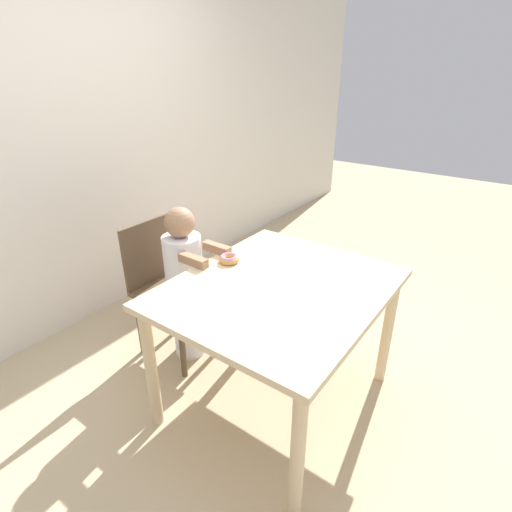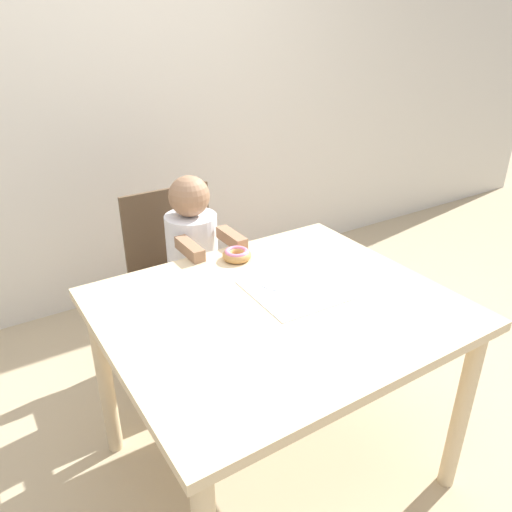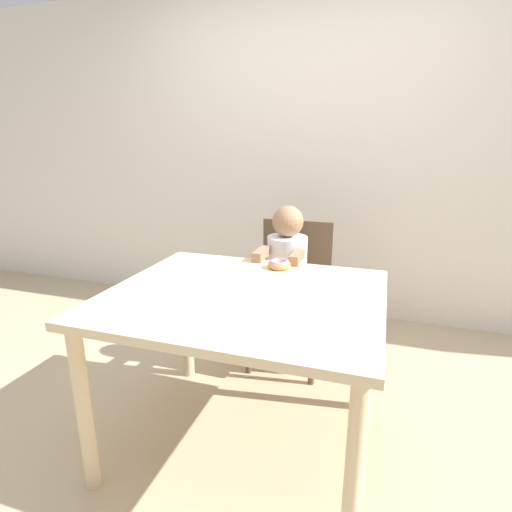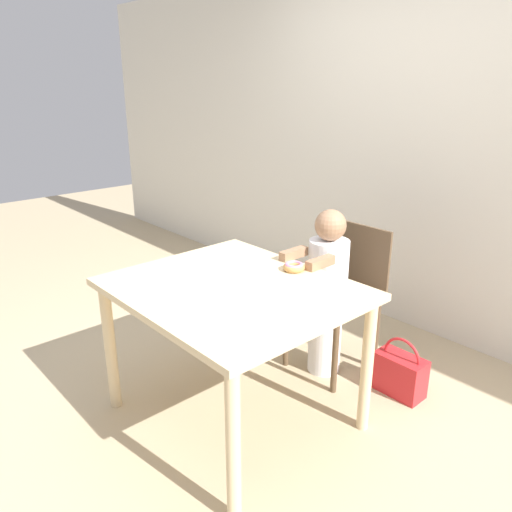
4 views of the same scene
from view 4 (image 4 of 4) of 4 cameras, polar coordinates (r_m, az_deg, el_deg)
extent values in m
plane|color=tan|center=(2.81, -2.40, -17.74)|extent=(12.00, 12.00, 0.00)
cube|color=silver|center=(3.55, 18.69, 11.26)|extent=(8.00, 0.05, 2.50)
cube|color=beige|center=(2.43, -2.64, -3.80)|extent=(1.14, 0.98, 0.03)
cylinder|color=beige|center=(2.79, -16.32, -10.01)|extent=(0.06, 0.06, 0.72)
cylinder|color=beige|center=(2.06, -2.61, -21.02)|extent=(0.06, 0.06, 0.72)
cylinder|color=beige|center=(3.20, -2.46, -5.27)|extent=(0.06, 0.06, 0.72)
cylinder|color=beige|center=(2.58, 12.56, -12.25)|extent=(0.06, 0.06, 0.72)
cube|color=brown|center=(3.03, 8.77, -4.96)|extent=(0.45, 0.46, 0.03)
cube|color=brown|center=(3.11, 11.54, -0.10)|extent=(0.45, 0.02, 0.42)
cylinder|color=brown|center=(3.12, 3.47, -8.81)|extent=(0.04, 0.04, 0.44)
cylinder|color=brown|center=(2.90, 9.01, -11.41)|extent=(0.04, 0.04, 0.44)
cylinder|color=brown|center=(3.38, 8.15, -6.64)|extent=(0.04, 0.04, 0.44)
cylinder|color=brown|center=(3.17, 13.53, -8.81)|extent=(0.04, 0.04, 0.44)
cylinder|color=white|center=(3.09, 7.87, -8.99)|extent=(0.20, 0.20, 0.47)
cylinder|color=white|center=(2.91, 8.25, -1.72)|extent=(0.23, 0.23, 0.37)
sphere|color=#997051|center=(2.83, 8.52, 3.50)|extent=(0.18, 0.18, 0.18)
cube|color=#997051|center=(2.80, 4.33, 0.27)|extent=(0.05, 0.19, 0.05)
cube|color=#997051|center=(2.67, 7.37, -0.76)|extent=(0.05, 0.19, 0.05)
torus|color=tan|center=(2.61, 4.36, -1.29)|extent=(0.11, 0.11, 0.04)
torus|color=pink|center=(2.61, 4.36, -1.02)|extent=(0.10, 0.10, 0.02)
cube|color=white|center=(2.38, -0.05, -3.84)|extent=(0.33, 0.33, 0.00)
cube|color=red|center=(3.02, 16.08, -12.90)|extent=(0.28, 0.15, 0.23)
torus|color=red|center=(2.96, 16.30, -10.99)|extent=(0.23, 0.02, 0.23)
cylinder|color=silver|center=(2.44, 1.21, -3.21)|extent=(0.16, 0.16, 0.01)
camera|label=1|loc=(3.24, -35.10, 17.14)|focal=28.00mm
camera|label=2|loc=(2.58, -38.11, 14.37)|focal=35.00mm
camera|label=3|loc=(1.25, -43.23, -1.37)|focal=28.00mm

